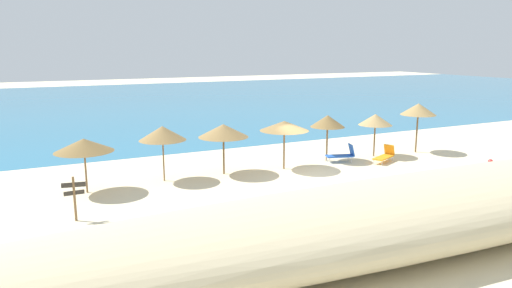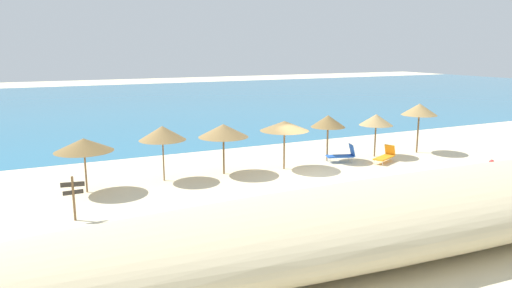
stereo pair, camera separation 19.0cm
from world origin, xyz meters
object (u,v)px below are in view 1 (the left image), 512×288
beach_umbrella_0 (84,145)px  beach_umbrella_3 (284,126)px  lounge_chair_1 (385,155)px  beach_ball (490,161)px  beach_umbrella_2 (223,131)px  beach_umbrella_1 (162,133)px  beach_umbrella_5 (375,120)px  lounge_chair_0 (343,154)px  wooden_signpost (74,195)px  beach_umbrella_4 (328,121)px  beach_umbrella_6 (418,109)px

beach_umbrella_0 → beach_umbrella_3: (9.86, -0.17, 0.16)m
lounge_chair_1 → beach_ball: 5.75m
beach_umbrella_3 → lounge_chair_1: bearing=-11.1°
beach_umbrella_0 → beach_umbrella_2: bearing=2.4°
beach_umbrella_1 → lounge_chair_1: (12.12, -1.68, -1.95)m
beach_umbrella_5 → lounge_chair_0: beach_umbrella_5 is taller
beach_umbrella_0 → wooden_signpost: (-0.79, -3.46, -1.13)m
beach_umbrella_3 → beach_umbrella_4: size_ratio=0.98×
beach_umbrella_3 → beach_umbrella_0: bearing=179.0°
lounge_chair_1 → wooden_signpost: wooden_signpost is taller
beach_umbrella_0 → beach_umbrella_4: 12.94m
beach_umbrella_0 → lounge_chair_1: 15.84m
lounge_chair_1 → beach_umbrella_6: bearing=-96.4°
lounge_chair_0 → beach_umbrella_4: bearing=60.9°
wooden_signpost → beach_ball: 21.46m
lounge_chair_0 → beach_ball: bearing=-101.6°
beach_umbrella_1 → beach_ball: 17.81m
beach_umbrella_3 → wooden_signpost: 11.22m
beach_umbrella_3 → beach_umbrella_1: bearing=175.1°
beach_umbrella_6 → beach_umbrella_4: bearing=175.0°
beach_umbrella_5 → beach_umbrella_6: beach_umbrella_6 is taller
lounge_chair_0 → beach_umbrella_5: bearing=-64.2°
beach_umbrella_6 → wooden_signpost: size_ratio=1.78×
wooden_signpost → beach_umbrella_5: bearing=22.4°
lounge_chair_1 → wooden_signpost: 16.63m
beach_umbrella_5 → beach_ball: (4.56, -4.30, -2.05)m
beach_umbrella_1 → beach_umbrella_4: (9.36, 0.00, -0.06)m
beach_umbrella_4 → beach_umbrella_6: 6.22m
beach_umbrella_1 → wooden_signpost: size_ratio=1.58×
beach_umbrella_6 → lounge_chair_0: size_ratio=1.80×
beach_umbrella_3 → beach_ball: 11.72m
beach_umbrella_4 → beach_ball: size_ratio=9.85×
lounge_chair_1 → wooden_signpost: bearing=72.7°
beach_umbrella_0 → beach_umbrella_4: (12.93, 0.37, 0.12)m
beach_umbrella_0 → beach_ball: beach_umbrella_0 is taller
beach_umbrella_1 → wooden_signpost: beach_umbrella_1 is taller
beach_umbrella_4 → beach_umbrella_5: beach_umbrella_4 is taller
lounge_chair_1 → wooden_signpost: (-16.48, -2.15, 0.64)m
beach_umbrella_1 → beach_umbrella_3: 6.31m
wooden_signpost → beach_umbrella_0: bearing=87.7°
beach_umbrella_2 → beach_umbrella_6: 12.51m
beach_umbrella_6 → beach_ball: 5.00m
beach_umbrella_0 → beach_umbrella_5: (16.08, 0.08, 0.04)m
beach_umbrella_5 → lounge_chair_1: size_ratio=1.41×
lounge_chair_1 → beach_umbrella_0: bearing=60.5°
beach_umbrella_0 → beach_umbrella_3: bearing=-1.0°
lounge_chair_0 → beach_umbrella_2: bearing=102.7°
beach_umbrella_6 → beach_ball: size_ratio=11.35×
beach_umbrella_2 → lounge_chair_0: bearing=-4.7°
beach_umbrella_3 → beach_ball: beach_umbrella_3 is taller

